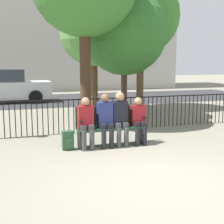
{
  "coord_description": "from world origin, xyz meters",
  "views": [
    {
      "loc": [
        -2.23,
        -4.39,
        1.92
      ],
      "look_at": [
        0.0,
        2.36,
        0.8
      ],
      "focal_mm": 50.0,
      "sensor_mm": 36.0,
      "label": 1
    }
  ],
  "objects_px": {
    "park_bench": "(111,124)",
    "seated_person_0": "(86,120)",
    "seated_person_3": "(138,118)",
    "tree_3": "(94,32)",
    "backpack": "(68,141)",
    "tree_0": "(141,16)",
    "tree_2": "(124,33)",
    "seated_person_2": "(120,116)",
    "parked_car_0": "(4,85)",
    "seated_person_1": "(105,118)"
  },
  "relations": [
    {
      "from": "park_bench",
      "to": "seated_person_0",
      "type": "relative_size",
      "value": 1.41
    },
    {
      "from": "seated_person_3",
      "to": "tree_3",
      "type": "height_order",
      "value": "tree_3"
    },
    {
      "from": "backpack",
      "to": "tree_0",
      "type": "relative_size",
      "value": 0.08
    },
    {
      "from": "seated_person_0",
      "to": "tree_2",
      "type": "relative_size",
      "value": 0.26
    },
    {
      "from": "tree_0",
      "to": "tree_2",
      "type": "distance_m",
      "value": 2.35
    },
    {
      "from": "park_bench",
      "to": "seated_person_2",
      "type": "height_order",
      "value": "seated_person_2"
    },
    {
      "from": "tree_3",
      "to": "park_bench",
      "type": "bearing_deg",
      "value": -101.18
    },
    {
      "from": "tree_0",
      "to": "parked_car_0",
      "type": "bearing_deg",
      "value": 143.35
    },
    {
      "from": "seated_person_2",
      "to": "tree_0",
      "type": "relative_size",
      "value": 0.23
    },
    {
      "from": "seated_person_0",
      "to": "backpack",
      "type": "height_order",
      "value": "seated_person_0"
    },
    {
      "from": "parked_car_0",
      "to": "seated_person_1",
      "type": "bearing_deg",
      "value": -76.31
    },
    {
      "from": "tree_2",
      "to": "tree_3",
      "type": "relative_size",
      "value": 0.97
    },
    {
      "from": "tree_2",
      "to": "seated_person_1",
      "type": "bearing_deg",
      "value": -116.58
    },
    {
      "from": "tree_3",
      "to": "backpack",
      "type": "bearing_deg",
      "value": -110.74
    },
    {
      "from": "park_bench",
      "to": "seated_person_1",
      "type": "xyz_separation_m",
      "value": [
        -0.17,
        -0.13,
        0.19
      ]
    },
    {
      "from": "backpack",
      "to": "park_bench",
      "type": "bearing_deg",
      "value": 5.33
    },
    {
      "from": "parked_car_0",
      "to": "tree_3",
      "type": "bearing_deg",
      "value": -45.75
    },
    {
      "from": "park_bench",
      "to": "seated_person_0",
      "type": "bearing_deg",
      "value": -168.35
    },
    {
      "from": "seated_person_3",
      "to": "backpack",
      "type": "distance_m",
      "value": 1.74
    },
    {
      "from": "seated_person_0",
      "to": "tree_3",
      "type": "xyz_separation_m",
      "value": [
        1.73,
        5.69,
        2.5
      ]
    },
    {
      "from": "seated_person_1",
      "to": "tree_3",
      "type": "height_order",
      "value": "tree_3"
    },
    {
      "from": "tree_3",
      "to": "seated_person_0",
      "type": "bearing_deg",
      "value": -106.91
    },
    {
      "from": "tree_0",
      "to": "seated_person_3",
      "type": "bearing_deg",
      "value": -113.64
    },
    {
      "from": "seated_person_3",
      "to": "tree_3",
      "type": "relative_size",
      "value": 0.25
    },
    {
      "from": "tree_0",
      "to": "seated_person_1",
      "type": "bearing_deg",
      "value": -120.64
    },
    {
      "from": "seated_person_2",
      "to": "tree_0",
      "type": "bearing_deg",
      "value": 62.3
    },
    {
      "from": "seated_person_0",
      "to": "seated_person_3",
      "type": "height_order",
      "value": "seated_person_0"
    },
    {
      "from": "seated_person_0",
      "to": "seated_person_3",
      "type": "distance_m",
      "value": 1.27
    },
    {
      "from": "park_bench",
      "to": "tree_0",
      "type": "height_order",
      "value": "tree_0"
    },
    {
      "from": "park_bench",
      "to": "tree_2",
      "type": "xyz_separation_m",
      "value": [
        1.61,
        3.44,
        2.46
      ]
    },
    {
      "from": "seated_person_3",
      "to": "tree_3",
      "type": "distance_m",
      "value": 6.24
    },
    {
      "from": "seated_person_2",
      "to": "tree_3",
      "type": "distance_m",
      "value": 6.26
    },
    {
      "from": "seated_person_1",
      "to": "parked_car_0",
      "type": "xyz_separation_m",
      "value": [
        -2.27,
        9.33,
        0.16
      ]
    },
    {
      "from": "seated_person_1",
      "to": "backpack",
      "type": "xyz_separation_m",
      "value": [
        -0.87,
        0.03,
        -0.47
      ]
    },
    {
      "from": "parked_car_0",
      "to": "seated_person_0",
      "type": "bearing_deg",
      "value": -78.98
    },
    {
      "from": "park_bench",
      "to": "tree_3",
      "type": "relative_size",
      "value": 0.36
    },
    {
      "from": "seated_person_0",
      "to": "seated_person_2",
      "type": "xyz_separation_m",
      "value": [
        0.81,
        0.01,
        0.05
      ]
    },
    {
      "from": "tree_2",
      "to": "tree_3",
      "type": "xyz_separation_m",
      "value": [
        -0.51,
        2.12,
        0.2
      ]
    },
    {
      "from": "park_bench",
      "to": "tree_3",
      "type": "bearing_deg",
      "value": 78.82
    },
    {
      "from": "tree_0",
      "to": "backpack",
      "type": "bearing_deg",
      "value": -127.25
    },
    {
      "from": "seated_person_3",
      "to": "parked_car_0",
      "type": "bearing_deg",
      "value": 108.31
    },
    {
      "from": "tree_0",
      "to": "tree_3",
      "type": "relative_size",
      "value": 1.18
    },
    {
      "from": "tree_2",
      "to": "tree_3",
      "type": "bearing_deg",
      "value": 103.62
    },
    {
      "from": "seated_person_1",
      "to": "parked_car_0",
      "type": "distance_m",
      "value": 9.6
    },
    {
      "from": "backpack",
      "to": "tree_0",
      "type": "bearing_deg",
      "value": 52.75
    },
    {
      "from": "seated_person_0",
      "to": "seated_person_1",
      "type": "relative_size",
      "value": 0.95
    },
    {
      "from": "backpack",
      "to": "tree_3",
      "type": "distance_m",
      "value": 6.73
    },
    {
      "from": "seated_person_2",
      "to": "parked_car_0",
      "type": "relative_size",
      "value": 0.3
    },
    {
      "from": "seated_person_2",
      "to": "parked_car_0",
      "type": "bearing_deg",
      "value": 105.75
    },
    {
      "from": "seated_person_1",
      "to": "backpack",
      "type": "bearing_deg",
      "value": 178.09
    }
  ]
}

